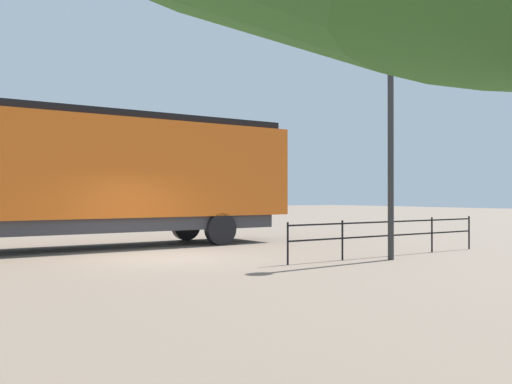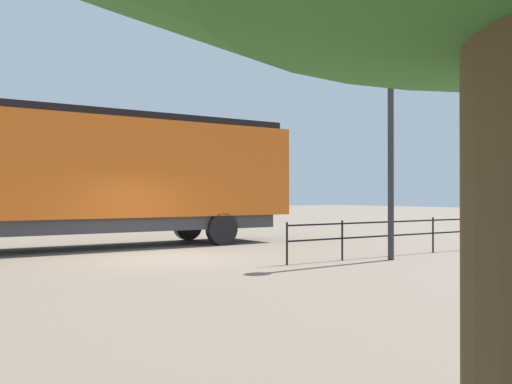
% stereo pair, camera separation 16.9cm
% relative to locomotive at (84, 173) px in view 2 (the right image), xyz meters
% --- Properties ---
extents(ground_plane, '(120.00, 120.00, 0.00)m').
position_rel_locomotive_xyz_m(ground_plane, '(3.88, 1.04, -2.41)').
color(ground_plane, '#756656').
extents(locomotive, '(2.88, 15.32, 4.35)m').
position_rel_locomotive_xyz_m(locomotive, '(0.00, 0.00, 0.00)').
color(locomotive, orange).
rests_on(locomotive, ground_plane).
extents(lamp_post, '(0.51, 0.51, 5.46)m').
position_rel_locomotive_xyz_m(lamp_post, '(7.55, 5.80, 1.48)').
color(lamp_post, '#2D2D2D').
rests_on(lamp_post, ground_plane).
extents(platform_fence, '(0.05, 7.24, 1.04)m').
position_rel_locomotive_xyz_m(platform_fence, '(6.89, 6.49, -1.74)').
color(platform_fence, black).
rests_on(platform_fence, ground_plane).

